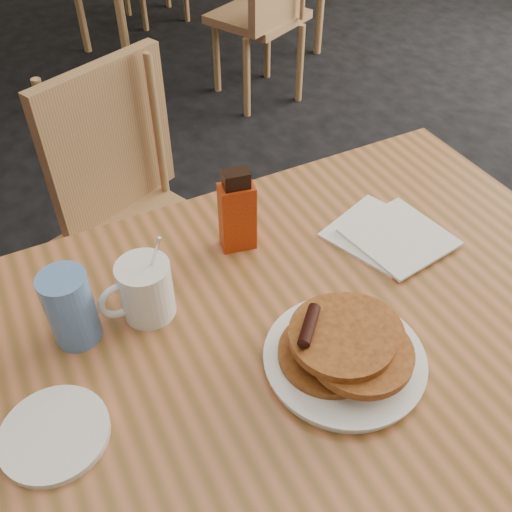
{
  "coord_description": "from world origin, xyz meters",
  "views": [
    {
      "loc": [
        -0.34,
        -0.56,
        1.5
      ],
      "look_at": [
        0.02,
        0.03,
        0.84
      ],
      "focal_mm": 40.0,
      "sensor_mm": 36.0,
      "label": 1
    }
  ],
  "objects_px": {
    "main_table": "(293,343)",
    "syrup_bottle": "(237,213)",
    "coffee_mug": "(144,289)",
    "chair_neighbor_near": "(267,2)",
    "blue_tumbler": "(70,308)",
    "chair_main_far": "(130,200)",
    "pancake_plate": "(345,351)"
  },
  "relations": [
    {
      "from": "pancake_plate",
      "to": "syrup_bottle",
      "type": "height_order",
      "value": "syrup_bottle"
    },
    {
      "from": "pancake_plate",
      "to": "syrup_bottle",
      "type": "xyz_separation_m",
      "value": [
        -0.0,
        0.33,
        0.05
      ]
    },
    {
      "from": "chair_main_far",
      "to": "syrup_bottle",
      "type": "distance_m",
      "value": 0.62
    },
    {
      "from": "chair_main_far",
      "to": "blue_tumbler",
      "type": "relative_size",
      "value": 6.48
    },
    {
      "from": "chair_neighbor_near",
      "to": "blue_tumbler",
      "type": "height_order",
      "value": "blue_tumbler"
    },
    {
      "from": "coffee_mug",
      "to": "chair_neighbor_near",
      "type": "bearing_deg",
      "value": 35.69
    },
    {
      "from": "chair_neighbor_near",
      "to": "blue_tumbler",
      "type": "relative_size",
      "value": 6.4
    },
    {
      "from": "main_table",
      "to": "syrup_bottle",
      "type": "relative_size",
      "value": 7.66
    },
    {
      "from": "syrup_bottle",
      "to": "blue_tumbler",
      "type": "relative_size",
      "value": 1.27
    },
    {
      "from": "blue_tumbler",
      "to": "main_table",
      "type": "bearing_deg",
      "value": -28.75
    },
    {
      "from": "main_table",
      "to": "syrup_bottle",
      "type": "bearing_deg",
      "value": 84.22
    },
    {
      "from": "main_table",
      "to": "coffee_mug",
      "type": "height_order",
      "value": "coffee_mug"
    },
    {
      "from": "chair_neighbor_near",
      "to": "coffee_mug",
      "type": "xyz_separation_m",
      "value": [
        -1.3,
        -1.7,
        0.29
      ]
    },
    {
      "from": "main_table",
      "to": "coffee_mug",
      "type": "bearing_deg",
      "value": 140.56
    },
    {
      "from": "chair_main_far",
      "to": "pancake_plate",
      "type": "bearing_deg",
      "value": -105.85
    },
    {
      "from": "main_table",
      "to": "pancake_plate",
      "type": "height_order",
      "value": "pancake_plate"
    },
    {
      "from": "chair_neighbor_near",
      "to": "main_table",
      "type": "bearing_deg",
      "value": -142.29
    },
    {
      "from": "syrup_bottle",
      "to": "pancake_plate",
      "type": "bearing_deg",
      "value": -74.57
    },
    {
      "from": "coffee_mug",
      "to": "blue_tumbler",
      "type": "relative_size",
      "value": 1.25
    },
    {
      "from": "chair_neighbor_near",
      "to": "blue_tumbler",
      "type": "bearing_deg",
      "value": -151.6
    },
    {
      "from": "syrup_bottle",
      "to": "coffee_mug",
      "type": "bearing_deg",
      "value": -147.75
    },
    {
      "from": "pancake_plate",
      "to": "syrup_bottle",
      "type": "relative_size",
      "value": 1.49
    },
    {
      "from": "chair_neighbor_near",
      "to": "syrup_bottle",
      "type": "bearing_deg",
      "value": -145.13
    },
    {
      "from": "chair_neighbor_near",
      "to": "pancake_plate",
      "type": "xyz_separation_m",
      "value": [
        -1.08,
        -1.96,
        0.26
      ]
    },
    {
      "from": "chair_neighbor_near",
      "to": "syrup_bottle",
      "type": "height_order",
      "value": "syrup_bottle"
    },
    {
      "from": "pancake_plate",
      "to": "blue_tumbler",
      "type": "relative_size",
      "value": 1.89
    },
    {
      "from": "main_table",
      "to": "chair_neighbor_near",
      "type": "xyz_separation_m",
      "value": [
        1.11,
        1.86,
        -0.19
      ]
    },
    {
      "from": "chair_neighbor_near",
      "to": "syrup_bottle",
      "type": "xyz_separation_m",
      "value": [
        -1.09,
        -1.63,
        0.31
      ]
    },
    {
      "from": "chair_main_far",
      "to": "blue_tumbler",
      "type": "distance_m",
      "value": 0.72
    },
    {
      "from": "main_table",
      "to": "blue_tumbler",
      "type": "distance_m",
      "value": 0.37
    },
    {
      "from": "coffee_mug",
      "to": "blue_tumbler",
      "type": "distance_m",
      "value": 0.12
    },
    {
      "from": "chair_main_far",
      "to": "chair_neighbor_near",
      "type": "xyz_separation_m",
      "value": [
        1.13,
        1.1,
        -0.01
      ]
    }
  ]
}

